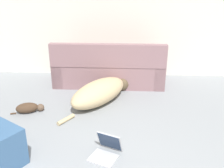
% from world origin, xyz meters
% --- Properties ---
extents(wall_back, '(7.75, 0.06, 2.49)m').
position_xyz_m(wall_back, '(0.00, 3.98, 1.25)').
color(wall_back, silver).
rests_on(wall_back, ground_plane).
extents(couch, '(2.09, 0.80, 0.86)m').
position_xyz_m(couch, '(-0.22, 3.38, 0.28)').
color(couch, gray).
rests_on(couch, ground_plane).
extents(dog, '(1.07, 1.52, 0.38)m').
position_xyz_m(dog, '(-0.30, 2.52, 0.19)').
color(dog, tan).
rests_on(dog, ground_plane).
extents(cat, '(0.49, 0.28, 0.16)m').
position_xyz_m(cat, '(-1.36, 2.10, 0.07)').
color(cat, '#473323').
rests_on(cat, ground_plane).
extents(laptop_open, '(0.40, 0.43, 0.25)m').
position_xyz_m(laptop_open, '(-0.09, 1.15, 0.08)').
color(laptop_open, '#B7B7BC').
rests_on(laptop_open, ground_plane).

